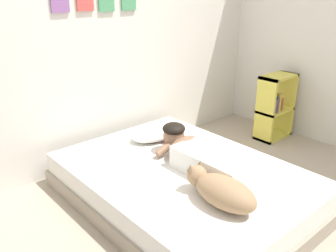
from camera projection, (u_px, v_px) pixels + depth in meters
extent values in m
plane|color=tan|center=(215.00, 226.00, 2.71)|extent=(12.34, 12.34, 0.00)
cube|color=silver|center=(95.00, 36.00, 3.35)|extent=(4.17, 0.10, 2.50)
cube|color=#8C5999|center=(60.00, 2.00, 2.98)|extent=(0.16, 0.02, 0.16)
cube|color=#CC4C47|center=(85.00, 1.00, 3.13)|extent=(0.16, 0.02, 0.16)
cube|color=#4C9966|center=(106.00, 2.00, 3.26)|extent=(0.16, 0.02, 0.16)
cube|color=#4C9966|center=(129.00, 1.00, 3.41)|extent=(0.16, 0.02, 0.16)
cube|color=gray|center=(183.00, 194.00, 3.00)|extent=(1.49, 2.05, 0.14)
cube|color=white|center=(184.00, 177.00, 2.94)|extent=(1.44, 1.99, 0.17)
ellipsoid|color=white|center=(156.00, 133.00, 3.46)|extent=(0.52, 0.32, 0.11)
cube|color=white|center=(217.00, 162.00, 2.82)|extent=(0.42, 0.64, 0.18)
ellipsoid|color=#8C664C|center=(186.00, 146.00, 3.05)|extent=(0.32, 0.20, 0.16)
sphere|color=#8C664C|center=(174.00, 136.00, 3.14)|extent=(0.19, 0.19, 0.19)
ellipsoid|color=black|center=(174.00, 129.00, 3.12)|extent=(0.20, 0.20, 0.10)
cylinder|color=#8C664C|center=(167.00, 147.00, 3.09)|extent=(0.23, 0.07, 0.14)
cylinder|color=#8C664C|center=(184.00, 141.00, 3.22)|extent=(0.23, 0.07, 0.14)
ellipsoid|color=#9E7A56|center=(225.00, 193.00, 2.38)|extent=(0.26, 0.48, 0.20)
sphere|color=#9E7A56|center=(197.00, 175.00, 2.56)|extent=(0.15, 0.15, 0.15)
cone|color=#7E6145|center=(190.00, 168.00, 2.51)|extent=(0.05, 0.05, 0.05)
cone|color=#7E6145|center=(200.00, 164.00, 2.58)|extent=(0.05, 0.05, 0.05)
cylinder|color=#D84C47|center=(169.00, 139.00, 3.35)|extent=(0.09, 0.09, 0.07)
torus|color=#D84C47|center=(173.00, 138.00, 3.39)|extent=(0.05, 0.01, 0.05)
cube|color=black|center=(238.00, 173.00, 2.83)|extent=(0.07, 0.14, 0.01)
cube|color=#D8CC4C|center=(265.00, 111.00, 4.02)|extent=(0.03, 0.24, 0.75)
cube|color=#D8CC4C|center=(285.00, 103.00, 4.28)|extent=(0.03, 0.24, 0.75)
cube|color=#D8CC4C|center=(272.00, 135.00, 4.28)|extent=(0.45, 0.24, 0.03)
cube|color=#D8CC4C|center=(275.00, 110.00, 4.17)|extent=(0.45, 0.24, 0.03)
cube|color=#D8CC4C|center=(279.00, 76.00, 4.02)|extent=(0.45, 0.24, 0.03)
cube|color=gold|center=(267.00, 106.00, 4.02)|extent=(0.02, 0.19, 0.15)
cube|color=#724C8C|center=(269.00, 105.00, 4.04)|extent=(0.03, 0.19, 0.15)
cube|color=#4C4C51|center=(271.00, 103.00, 4.06)|extent=(0.03, 0.19, 0.18)
cube|color=gold|center=(273.00, 101.00, 4.08)|extent=(0.04, 0.20, 0.21)
cube|color=gold|center=(275.00, 101.00, 4.11)|extent=(0.02, 0.15, 0.20)
cube|color=#BF723F|center=(276.00, 103.00, 4.14)|extent=(0.02, 0.19, 0.14)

